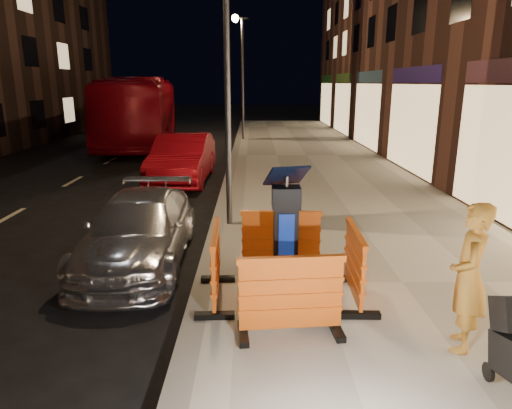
{
  "coord_description": "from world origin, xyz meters",
  "views": [
    {
      "loc": [
        0.74,
        -6.31,
        3.06
      ],
      "look_at": [
        0.8,
        1.0,
        1.1
      ],
      "focal_mm": 32.0,
      "sensor_mm": 36.0,
      "label": 1
    }
  ],
  "objects_px": {
    "bus_doubledecker": "(143,145)",
    "barrier_kerbside": "(216,265)",
    "barrier_bldgside": "(354,265)",
    "car_red": "(184,181)",
    "car_silver": "(141,262)",
    "parking_kiosk": "(286,238)",
    "barrier_front": "(291,296)",
    "man": "(469,278)",
    "barrier_back": "(281,241)"
  },
  "relations": [
    {
      "from": "bus_doubledecker",
      "to": "parking_kiosk",
      "type": "bearing_deg",
      "value": -77.76
    },
    {
      "from": "car_silver",
      "to": "man",
      "type": "xyz_separation_m",
      "value": [
        4.33,
        -2.94,
        1.0
      ]
    },
    {
      "from": "parking_kiosk",
      "to": "bus_doubledecker",
      "type": "xyz_separation_m",
      "value": [
        -6.01,
        17.44,
        -1.04
      ]
    },
    {
      "from": "man",
      "to": "barrier_back",
      "type": "bearing_deg",
      "value": -117.27
    },
    {
      "from": "barrier_front",
      "to": "barrier_kerbside",
      "type": "relative_size",
      "value": 1.0
    },
    {
      "from": "barrier_kerbside",
      "to": "parking_kiosk",
      "type": "bearing_deg",
      "value": -91.86
    },
    {
      "from": "barrier_front",
      "to": "car_silver",
      "type": "bearing_deg",
      "value": 127.31
    },
    {
      "from": "barrier_back",
      "to": "barrier_kerbside",
      "type": "height_order",
      "value": "same"
    },
    {
      "from": "car_silver",
      "to": "car_red",
      "type": "xyz_separation_m",
      "value": [
        -0.23,
        6.76,
        0.0
      ]
    },
    {
      "from": "barrier_back",
      "to": "bus_doubledecker",
      "type": "xyz_separation_m",
      "value": [
        -6.01,
        16.49,
        -0.65
      ]
    },
    {
      "from": "barrier_front",
      "to": "barrier_back",
      "type": "xyz_separation_m",
      "value": [
        0.0,
        1.9,
        0.0
      ]
    },
    {
      "from": "parking_kiosk",
      "to": "bus_doubledecker",
      "type": "distance_m",
      "value": 18.48
    },
    {
      "from": "barrier_front",
      "to": "barrier_back",
      "type": "height_order",
      "value": "same"
    },
    {
      "from": "barrier_back",
      "to": "bus_doubledecker",
      "type": "height_order",
      "value": "bus_doubledecker"
    },
    {
      "from": "parking_kiosk",
      "to": "barrier_front",
      "type": "xyz_separation_m",
      "value": [
        0.0,
        -0.95,
        -0.39
      ]
    },
    {
      "from": "car_red",
      "to": "man",
      "type": "bearing_deg",
      "value": -63.32
    },
    {
      "from": "parking_kiosk",
      "to": "car_silver",
      "type": "bearing_deg",
      "value": 144.75
    },
    {
      "from": "barrier_kerbside",
      "to": "car_silver",
      "type": "relative_size",
      "value": 0.31
    },
    {
      "from": "man",
      "to": "car_silver",
      "type": "bearing_deg",
      "value": -102.85
    },
    {
      "from": "bus_doubledecker",
      "to": "man",
      "type": "relative_size",
      "value": 6.98
    },
    {
      "from": "barrier_kerbside",
      "to": "bus_doubledecker",
      "type": "height_order",
      "value": "bus_doubledecker"
    },
    {
      "from": "barrier_front",
      "to": "bus_doubledecker",
      "type": "relative_size",
      "value": 0.11
    },
    {
      "from": "barrier_front",
      "to": "barrier_bldgside",
      "type": "distance_m",
      "value": 1.34
    },
    {
      "from": "parking_kiosk",
      "to": "car_silver",
      "type": "distance_m",
      "value": 3.14
    },
    {
      "from": "barrier_back",
      "to": "barrier_kerbside",
      "type": "distance_m",
      "value": 1.34
    },
    {
      "from": "barrier_back",
      "to": "car_silver",
      "type": "height_order",
      "value": "barrier_back"
    },
    {
      "from": "car_red",
      "to": "car_silver",
      "type": "bearing_deg",
      "value": -86.57
    },
    {
      "from": "car_red",
      "to": "bus_doubledecker",
      "type": "height_order",
      "value": "bus_doubledecker"
    },
    {
      "from": "parking_kiosk",
      "to": "barrier_front",
      "type": "bearing_deg",
      "value": -89.86
    },
    {
      "from": "barrier_bldgside",
      "to": "car_red",
      "type": "relative_size",
      "value": 0.28
    },
    {
      "from": "bus_doubledecker",
      "to": "barrier_kerbside",
      "type": "bearing_deg",
      "value": -80.6
    },
    {
      "from": "barrier_bldgside",
      "to": "car_silver",
      "type": "height_order",
      "value": "barrier_bldgside"
    },
    {
      "from": "barrier_kerbside",
      "to": "barrier_bldgside",
      "type": "relative_size",
      "value": 1.0
    },
    {
      "from": "barrier_kerbside",
      "to": "car_red",
      "type": "xyz_separation_m",
      "value": [
        -1.69,
        8.47,
        -0.65
      ]
    },
    {
      "from": "parking_kiosk",
      "to": "car_red",
      "type": "distance_m",
      "value": 8.93
    },
    {
      "from": "barrier_back",
      "to": "car_silver",
      "type": "bearing_deg",
      "value": 165.57
    },
    {
      "from": "car_silver",
      "to": "parking_kiosk",
      "type": "bearing_deg",
      "value": -36.37
    },
    {
      "from": "barrier_front",
      "to": "car_red",
      "type": "relative_size",
      "value": 0.28
    },
    {
      "from": "barrier_front",
      "to": "barrier_kerbside",
      "type": "bearing_deg",
      "value": 130.14
    },
    {
      "from": "barrier_kerbside",
      "to": "car_silver",
      "type": "bearing_deg",
      "value": 38.61
    },
    {
      "from": "barrier_front",
      "to": "barrier_bldgside",
      "type": "bearing_deg",
      "value": 40.14
    },
    {
      "from": "barrier_front",
      "to": "car_silver",
      "type": "height_order",
      "value": "barrier_front"
    },
    {
      "from": "parking_kiosk",
      "to": "car_red",
      "type": "xyz_separation_m",
      "value": [
        -2.64,
        8.47,
        -1.04
      ]
    },
    {
      "from": "car_red",
      "to": "man",
      "type": "height_order",
      "value": "man"
    },
    {
      "from": "barrier_front",
      "to": "bus_doubledecker",
      "type": "height_order",
      "value": "bus_doubledecker"
    },
    {
      "from": "parking_kiosk",
      "to": "man",
      "type": "relative_size",
      "value": 1.05
    },
    {
      "from": "car_red",
      "to": "man",
      "type": "xyz_separation_m",
      "value": [
        4.56,
        -9.7,
        1.0
      ]
    },
    {
      "from": "barrier_bldgside",
      "to": "car_red",
      "type": "xyz_separation_m",
      "value": [
        -3.59,
        8.47,
        -0.65
      ]
    },
    {
      "from": "car_silver",
      "to": "barrier_back",
      "type": "bearing_deg",
      "value": -18.55
    },
    {
      "from": "barrier_kerbside",
      "to": "man",
      "type": "bearing_deg",
      "value": -114.96
    }
  ]
}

